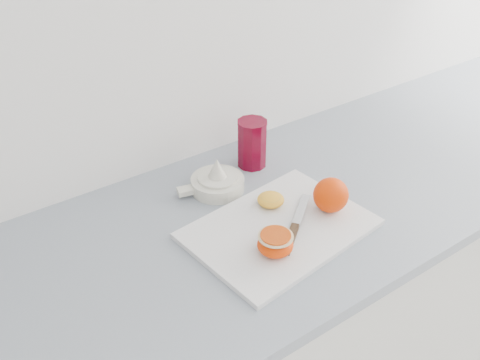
% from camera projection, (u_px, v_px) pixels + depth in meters
% --- Properties ---
extents(counter, '(2.48, 0.64, 0.89)m').
position_uv_depth(counter, '(272.00, 333.00, 1.48)').
color(counter, silver).
rests_on(counter, ground).
extents(cutting_board, '(0.41, 0.31, 0.01)m').
position_uv_depth(cutting_board, '(279.00, 229.00, 1.15)').
color(cutting_board, white).
rests_on(cutting_board, counter).
extents(whole_orange, '(0.08, 0.08, 0.08)m').
position_uv_depth(whole_orange, '(331.00, 195.00, 1.18)').
color(whole_orange, '#FA4405').
rests_on(whole_orange, cutting_board).
extents(half_orange, '(0.07, 0.07, 0.05)m').
position_uv_depth(half_orange, '(275.00, 244.00, 1.07)').
color(half_orange, '#FA4405').
rests_on(half_orange, cutting_board).
extents(squeezed_shell, '(0.06, 0.06, 0.03)m').
position_uv_depth(squeezed_shell, '(271.00, 199.00, 1.21)').
color(squeezed_shell, '#F7AA28').
rests_on(squeezed_shell, cutting_board).
extents(paring_knife, '(0.18, 0.14, 0.01)m').
position_uv_depth(paring_knife, '(293.00, 233.00, 1.12)').
color(paring_knife, '#442F1C').
rests_on(paring_knife, cutting_board).
extents(citrus_juicer, '(0.16, 0.13, 0.09)m').
position_uv_depth(citrus_juicer, '(217.00, 181.00, 1.27)').
color(citrus_juicer, white).
rests_on(citrus_juicer, counter).
extents(red_tumbler, '(0.08, 0.08, 0.13)m').
position_uv_depth(red_tumbler, '(252.00, 145.00, 1.35)').
color(red_tumbler, '#660218').
rests_on(red_tumbler, counter).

